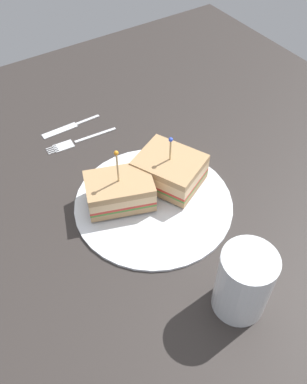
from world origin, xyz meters
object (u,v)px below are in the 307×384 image
object	(u,v)px
plate	(154,202)
fork	(73,142)
drink_glass	(243,284)
sandwich_half_back	(120,191)
sandwich_half_front	(170,170)
knife	(68,127)

from	to	relation	value
plate	fork	xyz separation A→B (cm)	(-20.66, -4.53, -0.28)
drink_glass	sandwich_half_back	bearing A→B (deg)	-169.06
sandwich_half_front	sandwich_half_back	world-z (taller)	sandwich_half_back
sandwich_half_back	fork	world-z (taller)	sandwich_half_back
sandwich_half_back	knife	xyz separation A→B (cm)	(-22.52, 1.18, -3.07)
plate	sandwich_half_front	bearing A→B (deg)	116.70
fork	knife	world-z (taller)	same
sandwich_half_front	knife	size ratio (longest dim) A/B	1.06
sandwich_half_front	plate	bearing A→B (deg)	-63.30
drink_glass	fork	bearing A→B (deg)	-173.67
sandwich_half_back	sandwich_half_front	bearing A→B (deg)	86.83
plate	knife	bearing A→B (deg)	-172.58
sandwich_half_front	drink_glass	distance (cm)	23.56
sandwich_half_front	drink_glass	bearing A→B (deg)	-11.22
sandwich_half_back	fork	xyz separation A→B (cm)	(-17.82, -0.04, -3.07)
sandwich_half_front	knife	world-z (taller)	sandwich_half_front
drink_glass	knife	bearing A→B (deg)	-175.82
plate	sandwich_half_front	size ratio (longest dim) A/B	2.00
drink_glass	knife	world-z (taller)	drink_glass
plate	knife	size ratio (longest dim) A/B	2.12
drink_glass	fork	world-z (taller)	drink_glass
plate	knife	distance (cm)	25.58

